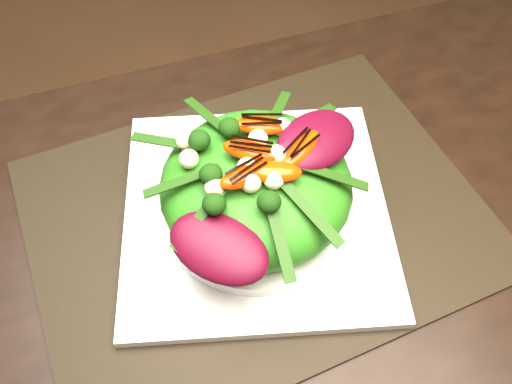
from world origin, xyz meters
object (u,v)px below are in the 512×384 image
object	(u,v)px
salad_bowl	(256,204)
plate_base	(256,211)
orange_segment	(247,139)
placemat	(256,214)
lettuce_mound	(256,185)

from	to	relation	value
salad_bowl	plate_base	bearing A→B (deg)	90.00
plate_base	orange_segment	xyz separation A→B (m)	(-0.00, 0.02, 0.10)
placemat	lettuce_mound	world-z (taller)	lettuce_mound
lettuce_mound	orange_segment	size ratio (longest dim) A/B	3.55
placemat	lettuce_mound	xyz separation A→B (m)	(0.00, 0.00, 0.06)
placemat	salad_bowl	xyz separation A→B (m)	(0.00, 0.00, 0.02)
salad_bowl	orange_segment	xyz separation A→B (m)	(-0.00, 0.02, 0.08)
placemat	plate_base	xyz separation A→B (m)	(0.00, 0.00, 0.01)
orange_segment	placemat	bearing A→B (deg)	-88.05
salad_bowl	placemat	bearing A→B (deg)	-90.00
plate_base	salad_bowl	distance (m)	0.01
placemat	lettuce_mound	distance (m)	0.06
plate_base	lettuce_mound	distance (m)	0.05
lettuce_mound	salad_bowl	bearing A→B (deg)	-90.00
plate_base	lettuce_mound	size ratio (longest dim) A/B	1.43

